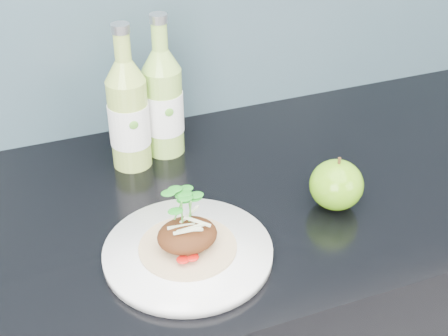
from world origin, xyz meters
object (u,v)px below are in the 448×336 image
(dinner_plate, at_px, (188,252))
(green_apple, at_px, (336,185))
(cider_bottle_left, at_px, (129,115))
(cider_bottle_right, at_px, (163,102))

(dinner_plate, height_order, green_apple, green_apple)
(dinner_plate, distance_m, green_apple, 0.27)
(green_apple, relative_size, cider_bottle_left, 0.35)
(dinner_plate, distance_m, cider_bottle_left, 0.29)
(cider_bottle_right, bearing_deg, dinner_plate, -124.49)
(green_apple, bearing_deg, dinner_plate, -172.86)
(dinner_plate, bearing_deg, cider_bottle_left, 92.55)
(dinner_plate, distance_m, cider_bottle_right, 0.32)
(dinner_plate, height_order, cider_bottle_right, cider_bottle_right)
(cider_bottle_left, relative_size, cider_bottle_right, 1.00)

